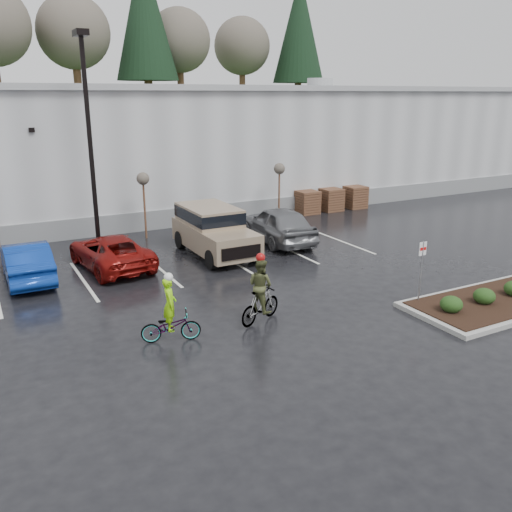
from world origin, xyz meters
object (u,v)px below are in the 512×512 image
pallet_stack_b (331,200)px  car_red (110,252)px  pallet_stack_a (307,202)px  suv_tan (215,232)px  fire_lane_sign (421,265)px  sapling_east (279,172)px  cyclist_hivis (171,320)px  sapling_mid (143,182)px  pallet_stack_c (355,197)px  car_blue (26,261)px  car_grey (278,224)px  cyclist_olive (260,297)px  lamppost (88,120)px

pallet_stack_b → car_red: car_red is taller
pallet_stack_a → suv_tan: bearing=-147.5°
pallet_stack_b → fire_lane_sign: (-6.40, -13.80, 0.73)m
sapling_east → pallet_stack_b: size_ratio=2.37×
car_red → cyclist_hivis: bearing=82.1°
sapling_mid → fire_lane_sign: 13.92m
sapling_east → pallet_stack_c: size_ratio=2.37×
car_blue → car_red: bearing=-179.5°
suv_tan → pallet_stack_a: bearing=32.5°
car_grey → sapling_mid: bearing=-29.3°
sapling_east → car_blue: size_ratio=0.71×
fire_lane_sign → car_red: 11.96m
pallet_stack_b → suv_tan: 11.21m
pallet_stack_a → cyclist_olive: bearing=-128.6°
sapling_east → cyclist_olive: sapling_east is taller
pallet_stack_a → car_grey: size_ratio=0.27×
cyclist_olive → car_grey: bearing=-56.4°
pallet_stack_c → cyclist_hivis: cyclist_hivis is taller
sapling_east → car_blue: sapling_east is taller
pallet_stack_b → pallet_stack_c: bearing=0.0°
fire_lane_sign → cyclist_olive: (-5.27, 1.30, -0.60)m
pallet_stack_c → suv_tan: size_ratio=0.26×
suv_tan → cyclist_hivis: bearing=-122.5°
cyclist_hivis → sapling_east: bearing=-25.2°
car_blue → cyclist_olive: 9.55m
pallet_stack_a → pallet_stack_c: same height
sapling_mid → suv_tan: 4.89m
fire_lane_sign → car_blue: fire_lane_sign is taller
lamppost → suv_tan: 7.10m
car_grey → cyclist_olive: 9.44m
lamppost → car_red: (-0.16, -2.91, -5.01)m
suv_tan → cyclist_hivis: 8.63m
car_blue → fire_lane_sign: bearing=141.4°
lamppost → car_red: bearing=-93.2°
suv_tan → cyclist_hivis: (-4.63, -7.27, -0.39)m
sapling_mid → car_red: (-2.66, -3.91, -2.05)m
suv_tan → car_grey: bearing=9.1°
lamppost → fire_lane_sign: size_ratio=4.19×
lamppost → pallet_stack_a: lamppost is taller
cyclist_hivis → lamppost: bearing=14.8°
sapling_east → suv_tan: (-5.72, -4.23, -1.70)m
car_red → car_grey: (7.96, 0.25, 0.18)m
lamppost → sapling_mid: bearing=21.8°
cyclist_olive → pallet_stack_c: bearing=-69.6°
car_red → suv_tan: 4.47m
sapling_mid → cyclist_olive: (0.03, -11.50, -1.92)m
car_red → pallet_stack_b: bearing=-167.6°
pallet_stack_a → car_blue: 16.56m
pallet_stack_b → car_grey: (-6.40, -4.66, 0.18)m
pallet_stack_b → car_blue: 18.19m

